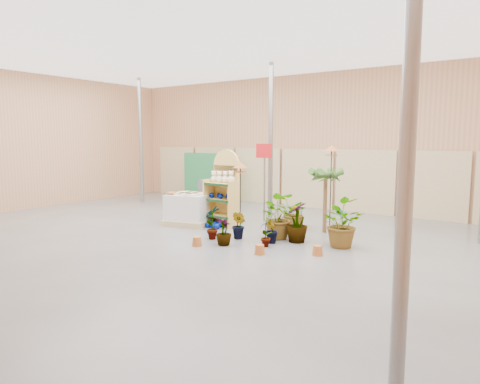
% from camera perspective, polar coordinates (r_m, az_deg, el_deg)
% --- Properties ---
extents(room, '(15.20, 12.10, 4.70)m').
position_cam_1_polar(room, '(10.40, -3.23, 6.44)').
color(room, '#595959').
rests_on(room, ground).
extents(display_shelf, '(0.88, 0.58, 2.05)m').
position_cam_1_polar(display_shelf, '(11.54, -2.07, 0.16)').
color(display_shelf, '#D5AD55').
rests_on(display_shelf, ground).
extents(teddy_bears, '(0.76, 0.20, 0.32)m').
position_cam_1_polar(teddy_bears, '(11.41, -2.26, 1.91)').
color(teddy_bears, '#F7E6CE').
rests_on(teddy_bears, display_shelf).
extents(gazing_balls_shelf, '(0.75, 0.26, 0.14)m').
position_cam_1_polar(gazing_balls_shelf, '(11.46, -2.45, -0.55)').
color(gazing_balls_shelf, '#011480').
rests_on(gazing_balls_shelf, display_shelf).
extents(gazing_balls_floor, '(0.63, 0.39, 0.15)m').
position_cam_1_polar(gazing_balls_floor, '(11.39, -3.70, -4.35)').
color(gazing_balls_floor, '#011480').
rests_on(gazing_balls_floor, ground).
extents(pallet_stack, '(1.38, 1.24, 0.87)m').
position_cam_1_polar(pallet_stack, '(11.77, -6.87, -2.28)').
color(pallet_stack, tan).
rests_on(pallet_stack, ground).
extents(charcoal_planters, '(0.80, 0.50, 1.00)m').
position_cam_1_polar(charcoal_planters, '(14.02, -3.72, -0.42)').
color(charcoal_planters, '#3E3E3F').
rests_on(charcoal_planters, ground).
extents(trellis_stock, '(2.00, 0.30, 1.80)m').
position_cam_1_polar(trellis_stock, '(16.19, -4.44, 2.01)').
color(trellis_stock, '#24713D').
rests_on(trellis_stock, ground).
extents(offer_sign, '(0.50, 0.08, 2.20)m').
position_cam_1_polar(offer_sign, '(12.07, 3.24, 3.47)').
color(offer_sign, gray).
rests_on(offer_sign, ground).
extents(bird_table_front, '(0.34, 0.34, 1.79)m').
position_cam_1_polar(bird_table_front, '(10.19, 0.04, 3.29)').
color(bird_table_front, black).
rests_on(bird_table_front, ground).
extents(bird_table_right, '(0.34, 0.34, 2.19)m').
position_cam_1_polar(bird_table_right, '(10.37, 12.11, 5.29)').
color(bird_table_right, black).
rests_on(bird_table_right, ground).
extents(bird_table_back, '(0.34, 0.34, 1.80)m').
position_cam_1_polar(bird_table_back, '(14.79, -0.62, 4.54)').
color(bird_table_back, black).
rests_on(bird_table_back, ground).
extents(palm, '(0.70, 0.70, 1.72)m').
position_cam_1_polar(palm, '(10.78, 11.36, 2.34)').
color(palm, brown).
rests_on(palm, ground).
extents(potted_plant_0, '(0.29, 0.42, 0.80)m').
position_cam_1_polar(potted_plant_0, '(10.02, -3.70, -4.03)').
color(potted_plant_0, '#376424').
rests_on(potted_plant_0, ground).
extents(potted_plant_1, '(0.44, 0.40, 0.66)m').
position_cam_1_polar(potted_plant_1, '(10.01, -0.13, -4.43)').
color(potted_plant_1, '#376424').
rests_on(potted_plant_1, ground).
extents(potted_plant_2, '(1.11, 1.02, 1.02)m').
position_cam_1_polar(potted_plant_2, '(10.07, 4.82, -3.35)').
color(potted_plant_2, '#376424').
rests_on(potted_plant_2, ground).
extents(potted_plant_3, '(0.57, 0.57, 0.91)m').
position_cam_1_polar(potted_plant_3, '(9.79, 7.61, -4.03)').
color(potted_plant_3, '#376424').
rests_on(potted_plant_3, ground).
extents(potted_plant_4, '(0.37, 0.41, 0.65)m').
position_cam_1_polar(potted_plant_4, '(10.66, 13.47, -3.95)').
color(potted_plant_4, '#376424').
rests_on(potted_plant_4, ground).
extents(potted_plant_5, '(0.33, 0.37, 0.57)m').
position_cam_1_polar(potted_plant_5, '(10.38, 4.99, -4.30)').
color(potted_plant_5, '#376424').
rests_on(potted_plant_5, ground).
extents(potted_plant_6, '(1.04, 1.04, 0.88)m').
position_cam_1_polar(potted_plant_6, '(11.13, 6.95, -2.76)').
color(potted_plant_6, '#376424').
rests_on(potted_plant_6, ground).
extents(potted_plant_7, '(0.35, 0.35, 0.62)m').
position_cam_1_polar(potted_plant_7, '(9.45, -2.18, -5.27)').
color(potted_plant_7, '#376424').
rests_on(potted_plant_7, ground).
extents(potted_plant_8, '(0.35, 0.41, 0.67)m').
position_cam_1_polar(potted_plant_8, '(9.33, 3.43, -5.29)').
color(potted_plant_8, '#376424').
rests_on(potted_plant_8, ground).
extents(potted_plant_9, '(0.40, 0.43, 0.61)m').
position_cam_1_polar(potted_plant_9, '(9.62, 4.24, -5.08)').
color(potted_plant_9, '#376424').
rests_on(potted_plant_9, ground).
extents(potted_plant_10, '(1.24, 1.22, 1.05)m').
position_cam_1_polar(potted_plant_10, '(9.51, 13.11, -4.06)').
color(potted_plant_10, '#376424').
rests_on(potted_plant_10, ground).
extents(potted_plant_11, '(0.36, 0.36, 0.57)m').
position_cam_1_polar(potted_plant_11, '(11.66, 7.81, -3.07)').
color(potted_plant_11, '#376424').
rests_on(potted_plant_11, ground).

